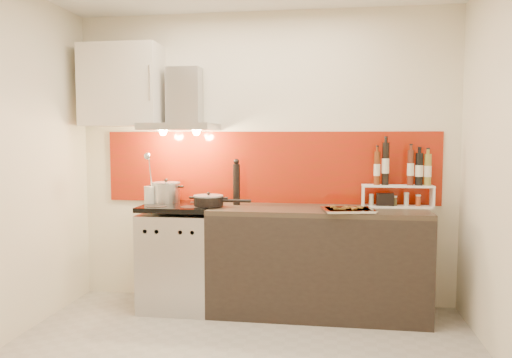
% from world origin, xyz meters
% --- Properties ---
extents(back_wall, '(3.40, 0.02, 2.60)m').
position_xyz_m(back_wall, '(0.00, 1.40, 1.30)').
color(back_wall, silver).
rests_on(back_wall, ground).
extents(backsplash, '(3.00, 0.02, 0.64)m').
position_xyz_m(backsplash, '(0.05, 1.39, 1.22)').
color(backsplash, maroon).
rests_on(backsplash, back_wall).
extents(range_stove, '(0.60, 0.60, 0.91)m').
position_xyz_m(range_stove, '(-0.70, 1.10, 0.44)').
color(range_stove, '#B7B7BA').
rests_on(range_stove, ground).
extents(counter, '(1.80, 0.60, 0.90)m').
position_xyz_m(counter, '(0.50, 1.10, 0.45)').
color(counter, black).
rests_on(counter, ground).
extents(range_hood, '(0.62, 0.50, 0.61)m').
position_xyz_m(range_hood, '(-0.70, 1.24, 1.74)').
color(range_hood, '#B7B7BA').
rests_on(range_hood, back_wall).
extents(upper_cabinet, '(0.70, 0.35, 0.72)m').
position_xyz_m(upper_cabinet, '(-1.25, 1.22, 1.95)').
color(upper_cabinet, beige).
rests_on(upper_cabinet, back_wall).
extents(stock_pot, '(0.25, 0.25, 0.21)m').
position_xyz_m(stock_pot, '(-0.85, 1.20, 1.00)').
color(stock_pot, '#B7B7BA').
rests_on(stock_pot, range_stove).
extents(saute_pan, '(0.49, 0.25, 0.12)m').
position_xyz_m(saute_pan, '(-0.41, 1.04, 0.96)').
color(saute_pan, black).
rests_on(saute_pan, range_stove).
extents(utensil_jar, '(0.10, 0.14, 0.46)m').
position_xyz_m(utensil_jar, '(-0.97, 1.11, 1.04)').
color(utensil_jar, silver).
rests_on(utensil_jar, range_stove).
extents(pepper_mill, '(0.06, 0.06, 0.40)m').
position_xyz_m(pepper_mill, '(-0.21, 1.20, 1.10)').
color(pepper_mill, black).
rests_on(pepper_mill, counter).
extents(step_shelf, '(0.59, 0.16, 0.55)m').
position_xyz_m(step_shelf, '(1.18, 1.24, 1.12)').
color(step_shelf, white).
rests_on(step_shelf, counter).
extents(caddy_box, '(0.14, 0.06, 0.12)m').
position_xyz_m(caddy_box, '(1.06, 1.22, 0.96)').
color(caddy_box, black).
rests_on(caddy_box, counter).
extents(baking_tray, '(0.45, 0.37, 0.03)m').
position_xyz_m(baking_tray, '(0.74, 0.93, 0.92)').
color(baking_tray, silver).
rests_on(baking_tray, counter).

